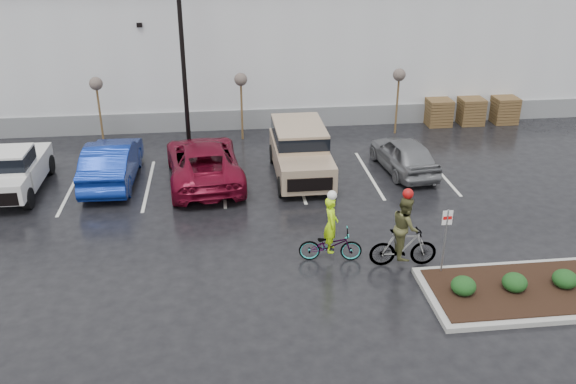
{
  "coord_description": "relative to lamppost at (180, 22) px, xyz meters",
  "views": [
    {
      "loc": [
        -2.53,
        -14.68,
        9.91
      ],
      "look_at": [
        -0.37,
        3.88,
        1.3
      ],
      "focal_mm": 38.0,
      "sensor_mm": 36.0,
      "label": 1
    }
  ],
  "objects": [
    {
      "name": "suv_tan",
      "position": [
        4.65,
        -3.86,
        -4.66
      ],
      "size": [
        2.2,
        5.1,
        2.06
      ],
      "primitive_type": null,
      "color": "tan",
      "rests_on": "ground"
    },
    {
      "name": "car_grey",
      "position": [
        9.0,
        -3.75,
        -4.95
      ],
      "size": [
        2.22,
        4.51,
        1.48
      ],
      "primitive_type": "imported",
      "rotation": [
        0.0,
        0.0,
        3.25
      ],
      "color": "slate",
      "rests_on": "ground"
    },
    {
      "name": "sapling_west",
      "position": [
        -4.0,
        1.0,
        -2.96
      ],
      "size": [
        0.6,
        0.6,
        3.2
      ],
      "color": "#533821",
      "rests_on": "ground"
    },
    {
      "name": "pallet_stack_b",
      "position": [
        14.2,
        2.0,
        -5.01
      ],
      "size": [
        1.2,
        1.2,
        1.35
      ],
      "primitive_type": "cube",
      "color": "#533821",
      "rests_on": "ground"
    },
    {
      "name": "sapling_east",
      "position": [
        10.0,
        1.0,
        -2.96
      ],
      "size": [
        0.6,
        0.6,
        3.2
      ],
      "color": "#533821",
      "rests_on": "ground"
    },
    {
      "name": "warehouse",
      "position": [
        4.0,
        9.99,
        -2.04
      ],
      "size": [
        60.5,
        15.5,
        7.2
      ],
      "color": "silver",
      "rests_on": "ground"
    },
    {
      "name": "cyclist_hivis",
      "position": [
        4.68,
        -10.5,
        -4.95
      ],
      "size": [
        2.03,
        0.92,
        2.37
      ],
      "rotation": [
        0.0,
        0.0,
        1.44
      ],
      "color": "#3F3F44",
      "rests_on": "ground"
    },
    {
      "name": "pickup_white",
      "position": [
        -6.56,
        -3.83,
        -4.71
      ],
      "size": [
        2.1,
        5.2,
        1.96
      ],
      "primitive_type": null,
      "color": "silver",
      "rests_on": "ground"
    },
    {
      "name": "curb_island",
      "position": [
        11.0,
        -13.0,
        -5.61
      ],
      "size": [
        8.0,
        3.0,
        0.15
      ],
      "primitive_type": "cube",
      "color": "gray",
      "rests_on": "ground"
    },
    {
      "name": "pallet_stack_c",
      "position": [
        16.0,
        2.0,
        -5.01
      ],
      "size": [
        1.2,
        1.2,
        1.35
      ],
      "primitive_type": "cube",
      "color": "#533821",
      "rests_on": "ground"
    },
    {
      "name": "car_red",
      "position": [
        0.72,
        -3.81,
        -4.85
      ],
      "size": [
        3.33,
        6.24,
        1.67
      ],
      "primitive_type": "imported",
      "rotation": [
        0.0,
        0.0,
        3.24
      ],
      "color": "maroon",
      "rests_on": "ground"
    },
    {
      "name": "shrub_a",
      "position": [
        8.0,
        -13.0,
        -5.27
      ],
      "size": [
        0.7,
        0.7,
        0.52
      ],
      "primitive_type": "ellipsoid",
      "color": "black",
      "rests_on": "curb_island"
    },
    {
      "name": "lamppost",
      "position": [
        0.0,
        0.0,
        0.0
      ],
      "size": [
        0.5,
        1.0,
        9.22
      ],
      "color": "black",
      "rests_on": "ground"
    },
    {
      "name": "ground",
      "position": [
        4.0,
        -12.0,
        -5.69
      ],
      "size": [
        120.0,
        120.0,
        0.0
      ],
      "primitive_type": "plane",
      "color": "black",
      "rests_on": "ground"
    },
    {
      "name": "cyclist_olive",
      "position": [
        6.82,
        -11.07,
        -4.76
      ],
      "size": [
        2.02,
        0.98,
        2.58
      ],
      "rotation": [
        0.0,
        0.0,
        1.51
      ],
      "color": "#3F3F44",
      "rests_on": "ground"
    },
    {
      "name": "fire_lane_sign",
      "position": [
        7.8,
        -11.8,
        -4.28
      ],
      "size": [
        0.3,
        0.05,
        2.2
      ],
      "color": "gray",
      "rests_on": "ground"
    },
    {
      "name": "mulch_bed",
      "position": [
        11.0,
        -13.0,
        -5.52
      ],
      "size": [
        7.6,
        2.6,
        0.04
      ],
      "primitive_type": "cube",
      "color": "black",
      "rests_on": "curb_island"
    },
    {
      "name": "shrub_c",
      "position": [
        11.0,
        -13.0,
        -5.27
      ],
      "size": [
        0.7,
        0.7,
        0.52
      ],
      "primitive_type": "ellipsoid",
      "color": "black",
      "rests_on": "curb_island"
    },
    {
      "name": "sapling_mid",
      "position": [
        2.5,
        1.0,
        -2.96
      ],
      "size": [
        0.6,
        0.6,
        3.2
      ],
      "color": "#533821",
      "rests_on": "ground"
    },
    {
      "name": "shrub_b",
      "position": [
        9.5,
        -13.0,
        -5.27
      ],
      "size": [
        0.7,
        0.7,
        0.52
      ],
      "primitive_type": "ellipsoid",
      "color": "black",
      "rests_on": "curb_island"
    },
    {
      "name": "car_blue",
      "position": [
        -2.91,
        -3.47,
        -4.83
      ],
      "size": [
        1.91,
        5.2,
        1.7
      ],
      "primitive_type": "imported",
      "rotation": [
        0.0,
        0.0,
        3.12
      ],
      "color": "navy",
      "rests_on": "ground"
    },
    {
      "name": "pallet_stack_a",
      "position": [
        12.5,
        2.0,
        -5.01
      ],
      "size": [
        1.2,
        1.2,
        1.35
      ],
      "primitive_type": "cube",
      "color": "#533821",
      "rests_on": "ground"
    }
  ]
}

